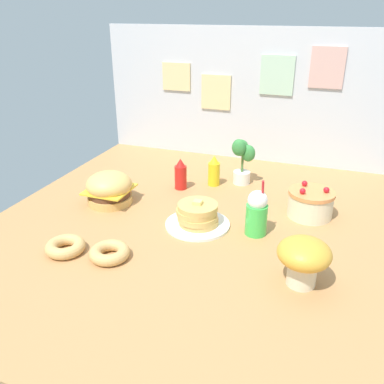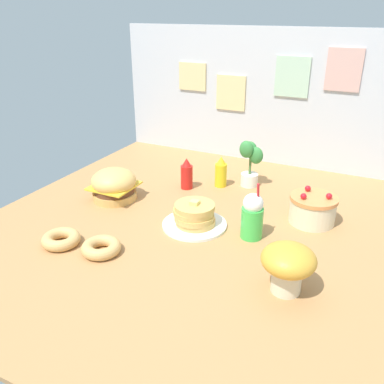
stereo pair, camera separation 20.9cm
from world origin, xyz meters
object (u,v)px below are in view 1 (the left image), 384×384
at_px(burger, 109,188).
at_px(mustard_bottle, 214,171).
at_px(donut_pink_glaze, 65,246).
at_px(pancake_stack, 198,217).
at_px(cream_soda_cup, 257,213).
at_px(mushroom_stool, 304,257).
at_px(layer_cake, 310,203).
at_px(donut_chocolate, 110,252).
at_px(potted_plant, 242,160).
at_px(ketchup_bottle, 181,175).

distance_m(burger, mustard_bottle, 0.63).
distance_m(burger, donut_pink_glaze, 0.51).
xyz_separation_m(pancake_stack, cream_soda_cup, (0.28, 0.02, 0.06)).
bearing_deg(mushroom_stool, layer_cake, 91.98).
bearing_deg(donut_pink_glaze, donut_chocolate, 6.35).
relative_size(cream_soda_cup, donut_chocolate, 1.61).
height_order(mustard_bottle, donut_chocolate, mustard_bottle).
height_order(burger, mustard_bottle, mustard_bottle).
relative_size(mustard_bottle, mushroom_stool, 0.91).
xyz_separation_m(mustard_bottle, donut_chocolate, (-0.19, -0.91, -0.06)).
bearing_deg(mushroom_stool, pancake_stack, 150.34).
distance_m(pancake_stack, mushroom_stool, 0.61).
xyz_separation_m(layer_cake, mushroom_stool, (0.02, -0.60, 0.05)).
bearing_deg(donut_pink_glaze, burger, 97.77).
distance_m(burger, pancake_stack, 0.55).
distance_m(donut_chocolate, potted_plant, 1.06).
bearing_deg(donut_pink_glaze, potted_plant, 61.75).
relative_size(donut_pink_glaze, potted_plant, 0.61).
distance_m(donut_pink_glaze, potted_plant, 1.16).
bearing_deg(cream_soda_cup, ketchup_bottle, 144.48).
bearing_deg(cream_soda_cup, donut_pink_glaze, -149.64).
bearing_deg(potted_plant, mushroom_stool, -63.40).
bearing_deg(burger, layer_cake, 11.25).
distance_m(layer_cake, ketchup_bottle, 0.76).
xyz_separation_m(burger, donut_pink_glaze, (0.07, -0.51, -0.06)).
bearing_deg(ketchup_bottle, burger, -133.47).
xyz_separation_m(cream_soda_cup, donut_chocolate, (-0.55, -0.42, -0.08)).
bearing_deg(burger, mushroom_stool, -20.04).
distance_m(pancake_stack, mustard_bottle, 0.53).
height_order(potted_plant, mushroom_stool, potted_plant).
bearing_deg(donut_pink_glaze, mushroom_stool, 6.64).
relative_size(mustard_bottle, cream_soda_cup, 0.67).
bearing_deg(ketchup_bottle, donut_chocolate, -91.38).
bearing_deg(donut_pink_glaze, mustard_bottle, 67.08).
distance_m(mustard_bottle, donut_chocolate, 0.93).
xyz_separation_m(pancake_stack, donut_pink_glaze, (-0.47, -0.42, -0.02)).
relative_size(burger, mustard_bottle, 1.33).
height_order(donut_pink_glaze, potted_plant, potted_plant).
distance_m(donut_chocolate, mushroom_stool, 0.80).
xyz_separation_m(layer_cake, donut_chocolate, (-0.77, -0.69, -0.04)).
height_order(donut_pink_glaze, donut_chocolate, same).
xyz_separation_m(potted_plant, mushroom_stool, (0.45, -0.90, -0.03)).
distance_m(mustard_bottle, donut_pink_glaze, 1.02).
xyz_separation_m(donut_pink_glaze, potted_plant, (0.55, 1.02, 0.12)).
bearing_deg(donut_pink_glaze, ketchup_bottle, 74.51).
xyz_separation_m(pancake_stack, donut_chocolate, (-0.26, -0.39, -0.02)).
bearing_deg(mushroom_stool, burger, 159.96).
bearing_deg(layer_cake, donut_pink_glaze, -143.87).
relative_size(burger, mushroom_stool, 1.21).
relative_size(layer_cake, mushroom_stool, 1.13).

